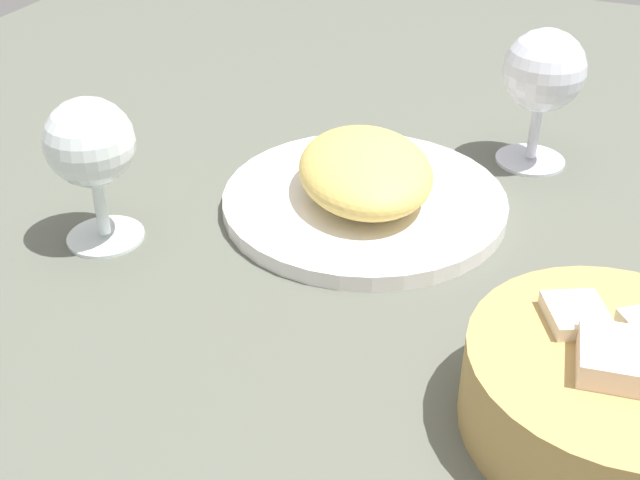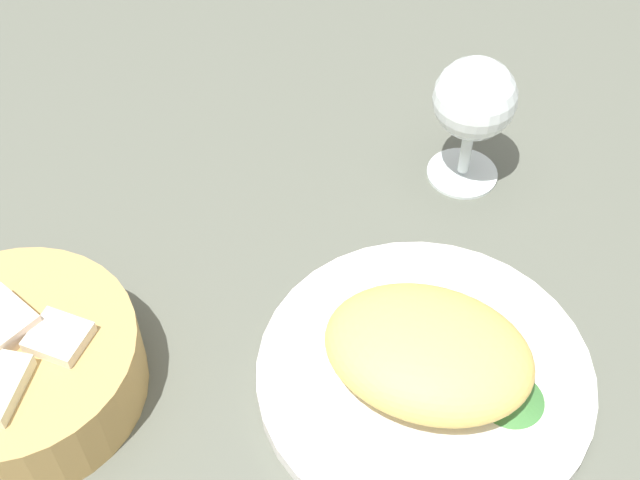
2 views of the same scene
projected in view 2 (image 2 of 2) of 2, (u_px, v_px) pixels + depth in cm
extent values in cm
cube|color=#575B50|center=(402.00, 427.00, 63.79)|extent=(140.00, 140.00, 2.00)
cylinder|color=white|center=(424.00, 375.00, 64.69)|extent=(24.82, 24.82, 1.40)
ellipsoid|color=#DCBB5D|center=(428.00, 352.00, 62.35)|extent=(18.80, 17.35, 4.79)
cone|color=#3E7B3B|center=(513.00, 396.00, 62.08)|extent=(4.76, 4.76, 1.21)
cylinder|color=tan|center=(18.00, 368.00, 62.52)|extent=(17.78, 17.78, 5.78)
cube|color=beige|center=(0.00, 341.00, 61.65)|extent=(5.11, 5.54, 5.01)
cube|color=beige|center=(63.00, 349.00, 61.31)|extent=(5.01, 4.84, 3.86)
cylinder|color=silver|center=(462.00, 172.00, 79.14)|extent=(6.35, 6.35, 0.60)
cylinder|color=silver|center=(466.00, 150.00, 77.13)|extent=(1.00, 1.00, 4.71)
sphere|color=silver|center=(475.00, 98.00, 72.67)|extent=(7.09, 7.09, 7.09)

